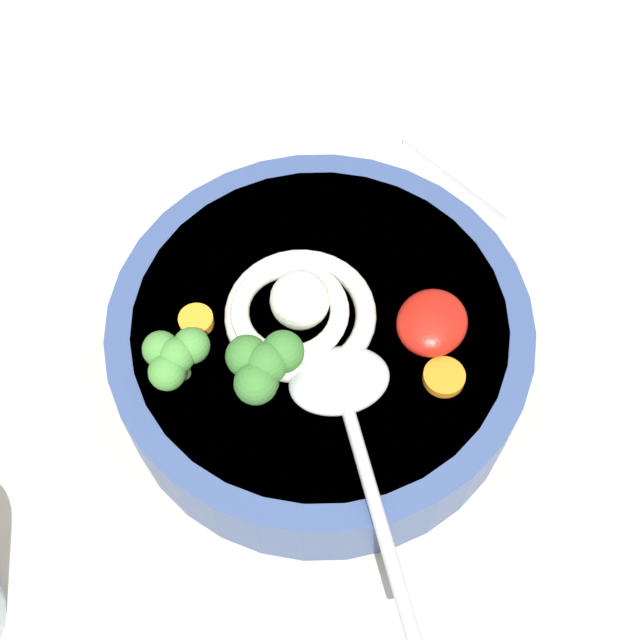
{
  "coord_description": "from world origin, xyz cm",
  "views": [
    {
      "loc": [
        24.25,
        15.78,
        56.55
      ],
      "look_at": [
        0.79,
        3.93,
        10.54
      ],
      "focal_mm": 48.13,
      "sensor_mm": 36.0,
      "label": 1
    }
  ],
  "objects_px": {
    "soup_spoon": "(345,401)",
    "folded_napkin": "(509,134)",
    "noodle_pile": "(297,310)",
    "soup_bowl": "(320,342)"
  },
  "relations": [
    {
      "from": "soup_bowl",
      "to": "folded_napkin",
      "type": "xyz_separation_m",
      "value": [
        -0.25,
        0.04,
        -0.03
      ]
    },
    {
      "from": "noodle_pile",
      "to": "soup_spoon",
      "type": "xyz_separation_m",
      "value": [
        0.04,
        0.05,
        -0.0
      ]
    },
    {
      "from": "noodle_pile",
      "to": "soup_spoon",
      "type": "bearing_deg",
      "value": 52.75
    },
    {
      "from": "soup_spoon",
      "to": "folded_napkin",
      "type": "height_order",
      "value": "soup_spoon"
    },
    {
      "from": "soup_spoon",
      "to": "folded_napkin",
      "type": "xyz_separation_m",
      "value": [
        -0.29,
        0.0,
        -0.06
      ]
    },
    {
      "from": "soup_bowl",
      "to": "noodle_pile",
      "type": "bearing_deg",
      "value": -61.19
    },
    {
      "from": "noodle_pile",
      "to": "soup_spoon",
      "type": "height_order",
      "value": "noodle_pile"
    },
    {
      "from": "soup_bowl",
      "to": "soup_spoon",
      "type": "relative_size",
      "value": 1.75
    },
    {
      "from": "soup_bowl",
      "to": "noodle_pile",
      "type": "height_order",
      "value": "noodle_pile"
    },
    {
      "from": "soup_bowl",
      "to": "folded_napkin",
      "type": "height_order",
      "value": "soup_bowl"
    }
  ]
}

